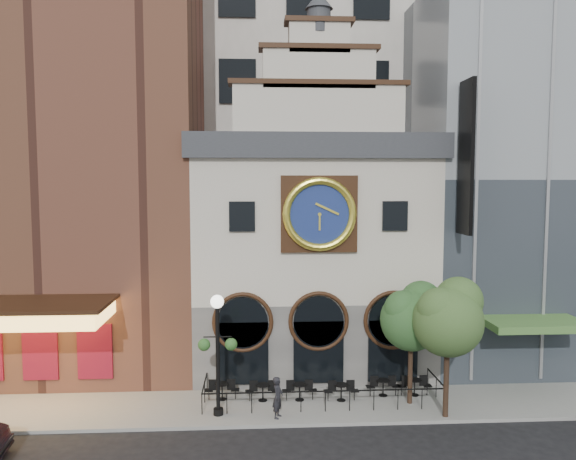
# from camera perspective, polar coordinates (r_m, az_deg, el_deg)

# --- Properties ---
(ground) EXTENTS (120.00, 120.00, 0.00)m
(ground) POSITION_cam_1_polar(r_m,az_deg,el_deg) (24.51, 4.18, -19.32)
(ground) COLOR black
(ground) RESTS_ON ground
(sidewalk) EXTENTS (44.00, 5.00, 0.15)m
(sidewalk) POSITION_cam_1_polar(r_m,az_deg,el_deg) (26.77, 3.45, -16.98)
(sidewalk) COLOR gray
(sidewalk) RESTS_ON ground
(clock_building) EXTENTS (12.60, 8.78, 18.65)m
(clock_building) POSITION_cam_1_polar(r_m,az_deg,el_deg) (30.31, 2.32, -1.45)
(clock_building) COLOR #605E5B
(clock_building) RESTS_ON ground
(theater_building) EXTENTS (14.00, 15.60, 25.00)m
(theater_building) POSITION_cam_1_polar(r_m,az_deg,el_deg) (33.72, -20.89, 8.95)
(theater_building) COLOR brown
(theater_building) RESTS_ON ground
(retail_building) EXTENTS (14.00, 14.40, 20.00)m
(retail_building) POSITION_cam_1_polar(r_m,az_deg,el_deg) (35.89, 23.17, 4.68)
(retail_building) COLOR gray
(retail_building) RESTS_ON ground
(office_tower) EXTENTS (20.00, 16.00, 40.00)m
(office_tower) POSITION_cam_1_polar(r_m,az_deg,el_deg) (43.40, 0.71, 18.19)
(office_tower) COLOR silver
(office_tower) RESTS_ON ground
(cafe_railing) EXTENTS (10.60, 2.60, 0.90)m
(cafe_railing) POSITION_cam_1_polar(r_m,az_deg,el_deg) (26.57, 3.45, -15.93)
(cafe_railing) COLOR black
(cafe_railing) RESTS_ON sidewalk
(bistro_0) EXTENTS (1.58, 0.68, 0.90)m
(bistro_0) POSITION_cam_1_polar(r_m,az_deg,el_deg) (26.72, -6.72, -15.81)
(bistro_0) COLOR black
(bistro_0) RESTS_ON sidewalk
(bistro_1) EXTENTS (1.58, 0.68, 0.90)m
(bistro_1) POSITION_cam_1_polar(r_m,az_deg,el_deg) (26.44, -2.58, -16.01)
(bistro_1) COLOR black
(bistro_1) RESTS_ON sidewalk
(bistro_2) EXTENTS (1.58, 0.68, 0.90)m
(bistro_2) POSITION_cam_1_polar(r_m,az_deg,el_deg) (26.48, 1.18, -15.97)
(bistro_2) COLOR black
(bistro_2) RESTS_ON sidewalk
(bistro_3) EXTENTS (1.58, 0.68, 0.90)m
(bistro_3) POSITION_cam_1_polar(r_m,az_deg,el_deg) (26.55, 5.43, -15.94)
(bistro_3) COLOR black
(bistro_3) RESTS_ON sidewalk
(bistro_4) EXTENTS (1.58, 0.68, 0.90)m
(bistro_4) POSITION_cam_1_polar(r_m,az_deg,el_deg) (27.33, 9.64, -15.36)
(bistro_4) COLOR black
(bistro_4) RESTS_ON sidewalk
(bistro_5) EXTENTS (1.58, 0.68, 0.90)m
(bistro_5) POSITION_cam_1_polar(r_m,az_deg,el_deg) (27.66, 12.73, -15.16)
(bistro_5) COLOR black
(bistro_5) RESTS_ON sidewalk
(pedestrian) EXTENTS (0.61, 0.74, 1.75)m
(pedestrian) POSITION_cam_1_polar(r_m,az_deg,el_deg) (24.59, -1.04, -16.63)
(pedestrian) COLOR black
(pedestrian) RESTS_ON sidewalk
(lamppost) EXTENTS (1.66, 0.57, 5.18)m
(lamppost) POSITION_cam_1_polar(r_m,az_deg,el_deg) (24.27, -7.17, -11.15)
(lamppost) COLOR black
(lamppost) RESTS_ON sidewalk
(tree_left) EXTENTS (2.85, 2.75, 5.49)m
(tree_left) POSITION_cam_1_polar(r_m,az_deg,el_deg) (25.74, 12.50, -8.40)
(tree_left) COLOR #382619
(tree_left) RESTS_ON sidewalk
(tree_right) EXTENTS (3.07, 2.96, 5.91)m
(tree_right) POSITION_cam_1_polar(r_m,az_deg,el_deg) (24.62, 16.01, -8.35)
(tree_right) COLOR #382619
(tree_right) RESTS_ON sidewalk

